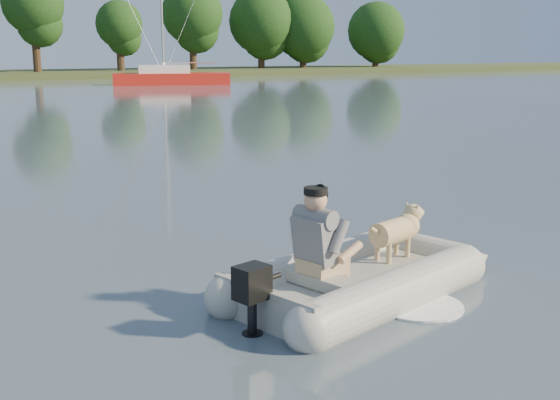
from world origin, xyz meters
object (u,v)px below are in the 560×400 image
dinghy (362,241)px  sailboat (170,78)px  man (317,236)px  dog (393,236)px

dinghy → sailboat: bearing=56.6°
man → dog: size_ratio=1.16×
man → dog: (1.37, 0.49, -0.28)m
dog → sailboat: (10.61, 45.58, -0.03)m
man → dinghy: bearing=-4.2°
dinghy → sailboat: 47.23m
dog → sailboat: size_ratio=0.08×
man → sailboat: bearing=55.8°
dinghy → dog: dinghy is taller
dinghy → dog: bearing=4.6°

